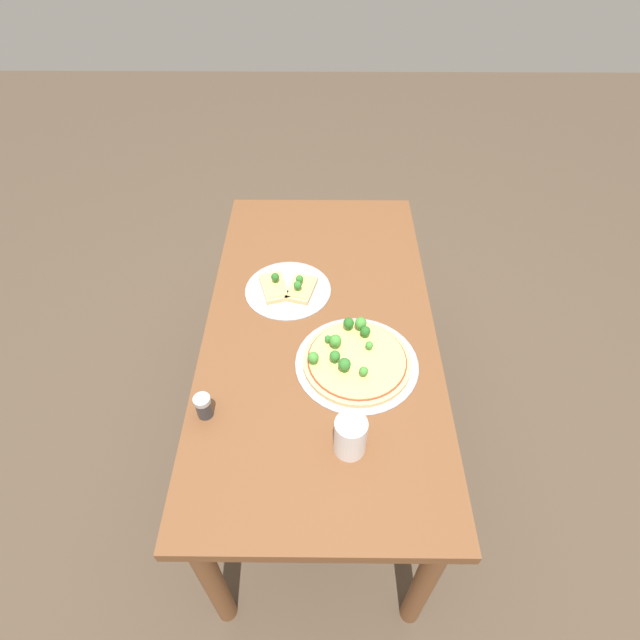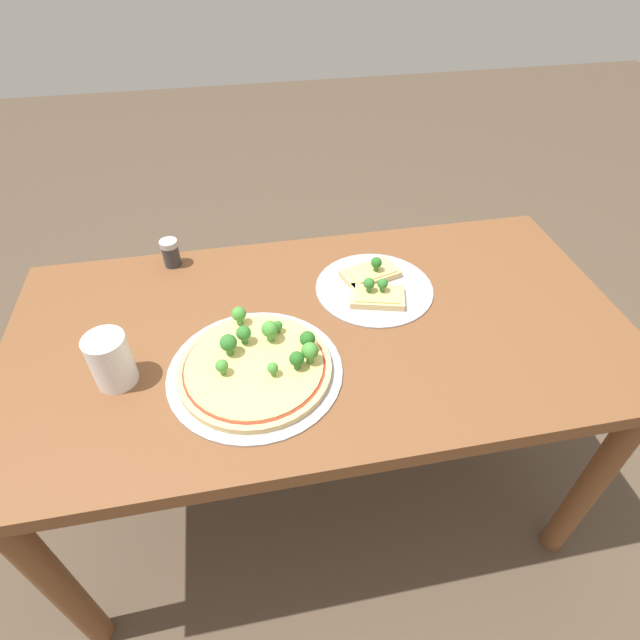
# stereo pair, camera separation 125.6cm
# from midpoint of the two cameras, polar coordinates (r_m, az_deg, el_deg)

# --- Properties ---
(ground_plane) EXTENTS (8.00, 8.00, 0.00)m
(ground_plane) POSITION_cam_midpoint_polar(r_m,az_deg,el_deg) (1.80, -13.83, -22.68)
(ground_plane) COLOR brown
(dining_table) EXTENTS (1.38, 0.71, 0.70)m
(dining_table) POSITION_cam_midpoint_polar(r_m,az_deg,el_deg) (1.27, -18.72, -12.52)
(dining_table) COLOR brown
(dining_table) RESTS_ON ground_plane
(pizza_tray_whole) EXTENTS (0.36, 0.36, 0.07)m
(pizza_tray_whole) POSITION_cam_midpoint_polar(r_m,az_deg,el_deg) (1.08, -16.63, -16.80)
(pizza_tray_whole) COLOR #A3A3A8
(pizza_tray_whole) RESTS_ON dining_table
(pizza_tray_slice) EXTENTS (0.29, 0.29, 0.06)m
(pizza_tray_slice) POSITION_cam_midpoint_polar(r_m,az_deg,el_deg) (1.31, -22.73, -4.09)
(pizza_tray_slice) COLOR #A3A3A8
(pizza_tray_slice) RESTS_ON dining_table
(drinking_cup) EXTENTS (0.08, 0.08, 0.11)m
(drinking_cup) POSITION_cam_midpoint_polar(r_m,az_deg,el_deg) (0.96, -22.80, -29.99)
(drinking_cup) COLOR white
(drinking_cup) RESTS_ON dining_table
(condiment_shaker) EXTENTS (0.04, 0.04, 0.07)m
(condiment_shaker) POSITION_cam_midpoint_polar(r_m,az_deg,el_deg) (1.18, -39.38, -20.97)
(condiment_shaker) COLOR #333338
(condiment_shaker) RESTS_ON dining_table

